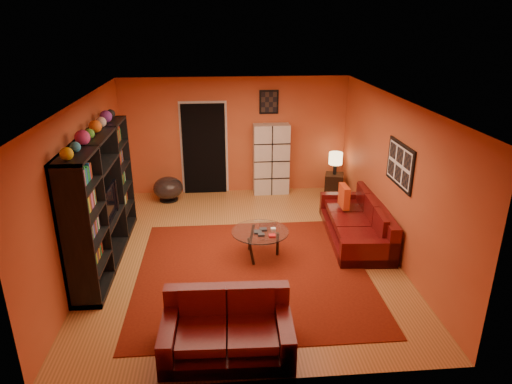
{
  "coord_description": "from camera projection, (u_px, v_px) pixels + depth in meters",
  "views": [
    {
      "loc": [
        -0.38,
        -6.97,
        3.78
      ],
      "look_at": [
        0.22,
        0.1,
        1.06
      ],
      "focal_mm": 32.0,
      "sensor_mm": 36.0,
      "label": 1
    }
  ],
  "objects": [
    {
      "name": "floor",
      "position": [
        244.0,
        252.0,
        7.87
      ],
      "size": [
        6.0,
        6.0,
        0.0
      ],
      "primitive_type": "plane",
      "color": "#9B6430",
      "rests_on": "ground"
    },
    {
      "name": "ceiling",
      "position": [
        242.0,
        100.0,
        6.93
      ],
      "size": [
        6.0,
        6.0,
        0.0
      ],
      "primitive_type": "plane",
      "rotation": [
        3.14,
        0.0,
        0.0
      ],
      "color": "white",
      "rests_on": "wall_back"
    },
    {
      "name": "wall_back",
      "position": [
        235.0,
        136.0,
        10.19
      ],
      "size": [
        6.0,
        0.0,
        6.0
      ],
      "primitive_type": "plane",
      "rotation": [
        1.57,
        0.0,
        0.0
      ],
      "color": "#BB4D29",
      "rests_on": "floor"
    },
    {
      "name": "wall_front",
      "position": [
        260.0,
        280.0,
        4.61
      ],
      "size": [
        6.0,
        0.0,
        6.0
      ],
      "primitive_type": "plane",
      "rotation": [
        -1.57,
        0.0,
        0.0
      ],
      "color": "#BB4D29",
      "rests_on": "floor"
    },
    {
      "name": "wall_left",
      "position": [
        85.0,
        185.0,
        7.2
      ],
      "size": [
        0.0,
        6.0,
        6.0
      ],
      "primitive_type": "plane",
      "rotation": [
        1.57,
        0.0,
        1.57
      ],
      "color": "#BB4D29",
      "rests_on": "floor"
    },
    {
      "name": "wall_right",
      "position": [
        392.0,
        176.0,
        7.6
      ],
      "size": [
        0.0,
        6.0,
        6.0
      ],
      "primitive_type": "plane",
      "rotation": [
        1.57,
        0.0,
        -1.57
      ],
      "color": "#BB4D29",
      "rests_on": "floor"
    },
    {
      "name": "rug",
      "position": [
        253.0,
        272.0,
        7.22
      ],
      "size": [
        3.6,
        3.6,
        0.01
      ],
      "primitive_type": "cube",
      "color": "#531309",
      "rests_on": "floor"
    },
    {
      "name": "doorway",
      "position": [
        204.0,
        149.0,
        10.2
      ],
      "size": [
        0.95,
        0.1,
        2.04
      ],
      "primitive_type": "cube",
      "color": "black",
      "rests_on": "floor"
    },
    {
      "name": "wall_art_right",
      "position": [
        400.0,
        165.0,
        7.21
      ],
      "size": [
        0.03,
        1.0,
        0.7
      ],
      "primitive_type": "cube",
      "color": "black",
      "rests_on": "wall_right"
    },
    {
      "name": "wall_art_back",
      "position": [
        269.0,
        102.0,
        9.96
      ],
      "size": [
        0.42,
        0.03,
        0.52
      ],
      "primitive_type": "cube",
      "color": "black",
      "rests_on": "wall_back"
    },
    {
      "name": "entertainment_unit",
      "position": [
        102.0,
        199.0,
        7.31
      ],
      "size": [
        0.45,
        3.0,
        2.1
      ],
      "primitive_type": "cube",
      "color": "black",
      "rests_on": "floor"
    },
    {
      "name": "tv",
      "position": [
        104.0,
        205.0,
        7.27
      ],
      "size": [
        0.93,
        0.12,
        0.53
      ],
      "primitive_type": "imported",
      "rotation": [
        0.0,
        0.0,
        1.57
      ],
      "color": "black",
      "rests_on": "entertainment_unit"
    },
    {
      "name": "sofa",
      "position": [
        360.0,
        223.0,
        8.28
      ],
      "size": [
        1.09,
        2.34,
        0.85
      ],
      "rotation": [
        0.0,
        0.0,
        -0.07
      ],
      "color": "#47090B",
      "rests_on": "rug"
    },
    {
      "name": "loveseat",
      "position": [
        227.0,
        328.0,
        5.49
      ],
      "size": [
        1.57,
        0.98,
        0.85
      ],
      "rotation": [
        0.0,
        0.0,
        1.54
      ],
      "color": "#47090B",
      "rests_on": "rug"
    },
    {
      "name": "throw_pillow",
      "position": [
        344.0,
        196.0,
        8.58
      ],
      "size": [
        0.12,
        0.42,
        0.42
      ],
      "primitive_type": "cube",
      "color": "red",
      "rests_on": "sofa"
    },
    {
      "name": "coffee_table",
      "position": [
        260.0,
        234.0,
        7.54
      ],
      "size": [
        0.95,
        0.95,
        0.47
      ],
      "rotation": [
        0.0,
        0.0,
        -0.08
      ],
      "color": "silver",
      "rests_on": "floor"
    },
    {
      "name": "storage_cabinet",
      "position": [
        271.0,
        159.0,
        10.25
      ],
      "size": [
        0.8,
        0.37,
        1.59
      ],
      "primitive_type": "cube",
      "rotation": [
        0.0,
        0.0,
        0.02
      ],
      "color": "beige",
      "rests_on": "floor"
    },
    {
      "name": "bowl_chair",
      "position": [
        168.0,
        188.0,
        9.97
      ],
      "size": [
        0.64,
        0.64,
        0.53
      ],
      "color": "black",
      "rests_on": "floor"
    },
    {
      "name": "side_table",
      "position": [
        334.0,
        185.0,
        10.28
      ],
      "size": [
        0.5,
        0.5,
        0.5
      ],
      "primitive_type": "cube",
      "rotation": [
        0.0,
        0.0,
        -0.29
      ],
      "color": "black",
      "rests_on": "floor"
    },
    {
      "name": "table_lamp",
      "position": [
        336.0,
        159.0,
        10.07
      ],
      "size": [
        0.3,
        0.3,
        0.5
      ],
      "color": "black",
      "rests_on": "side_table"
    }
  ]
}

